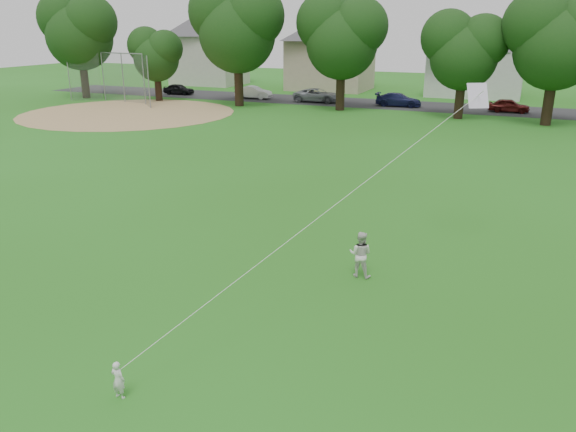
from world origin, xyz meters
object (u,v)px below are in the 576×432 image
at_px(toddler, 118,380).
at_px(kite, 338,203).
at_px(baseball_backstop, 119,78).
at_px(older_boy, 360,254).

distance_m(toddler, kite, 6.72).
bearing_deg(baseball_backstop, kite, -44.28).
bearing_deg(baseball_backstop, toddler, -51.50).
bearing_deg(kite, older_boy, 84.94).
relative_size(older_boy, kite, 0.11).
distance_m(toddler, older_boy, 8.06).
height_order(toddler, older_boy, older_boy).
height_order(older_boy, baseball_backstop, baseball_backstop).
height_order(older_boy, kite, kite).
relative_size(toddler, older_boy, 0.59).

